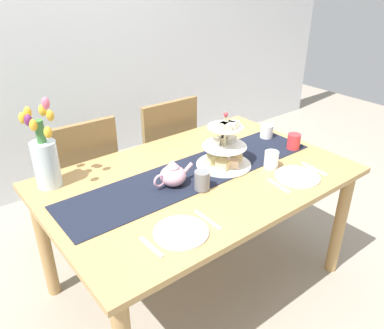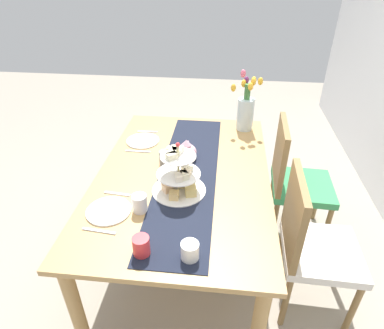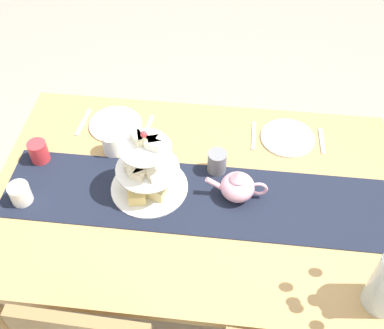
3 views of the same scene
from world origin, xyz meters
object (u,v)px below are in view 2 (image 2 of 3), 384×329
(fork_left, at_px, (147,132))
(mug_grey, at_px, (165,158))
(dining_table, at_px, (183,186))
(mug_white_text, at_px, (140,203))
(fork_right, at_px, (117,194))
(knife_left, at_px, (138,151))
(chair_left, at_px, (293,178))
(chair_right, at_px, (310,242))
(dinner_plate_right, at_px, (109,211))
(cream_jug, at_px, (190,251))
(tiered_cake_stand, at_px, (179,177))
(tulip_vase, at_px, (246,109))
(knife_right, at_px, (99,231))
(mug_orange, at_px, (141,246))
(teapot, at_px, (186,151))
(dinner_plate_left, at_px, (143,141))

(fork_left, height_order, mug_grey, mug_grey)
(dining_table, relative_size, mug_white_text, 16.62)
(dining_table, bearing_deg, fork_left, -146.61)
(fork_right, bearing_deg, knife_left, 180.00)
(knife_left, xyz_separation_m, mug_white_text, (0.58, 0.16, 0.04))
(chair_left, bearing_deg, fork_right, -60.97)
(chair_right, height_order, mug_grey, chair_right)
(chair_left, bearing_deg, dinner_plate_right, -55.41)
(cream_jug, bearing_deg, chair_left, 147.94)
(dining_table, bearing_deg, tiered_cake_stand, 0.83)
(mug_white_text, bearing_deg, fork_left, -169.60)
(dining_table, bearing_deg, cream_jug, 10.05)
(tiered_cake_stand, bearing_deg, fork_right, -79.23)
(fork_left, distance_m, dinner_plate_right, 0.90)
(chair_left, distance_m, mug_white_text, 1.19)
(chair_right, height_order, knife_left, chair_right)
(tiered_cake_stand, bearing_deg, tulip_vase, 155.42)
(knife_right, distance_m, mug_orange, 0.27)
(tiered_cake_stand, relative_size, tulip_vase, 0.66)
(chair_right, height_order, fork_right, chair_right)
(fork_right, height_order, mug_orange, mug_orange)
(tulip_vase, bearing_deg, mug_orange, -20.30)
(chair_right, distance_m, tiered_cake_stand, 0.81)
(knife_left, height_order, knife_right, same)
(dining_table, bearing_deg, chair_left, 115.41)
(chair_right, bearing_deg, mug_white_text, -84.11)
(knife_right, height_order, mug_white_text, mug_white_text)
(knife_left, bearing_deg, fork_left, 180.00)
(dining_table, xyz_separation_m, mug_white_text, (0.36, -0.17, 0.14))
(chair_left, distance_m, mug_orange, 1.33)
(tulip_vase, bearing_deg, knife_left, -59.19)
(cream_jug, distance_m, mug_grey, 0.76)
(teapot, xyz_separation_m, dinner_plate_right, (0.55, -0.33, -0.05))
(dining_table, bearing_deg, teapot, 180.00)
(chair_left, xyz_separation_m, dinner_plate_right, (0.74, -1.08, 0.23))
(teapot, height_order, knife_right, teapot)
(tulip_vase, bearing_deg, mug_white_text, -28.83)
(chair_left, distance_m, fork_right, 1.25)
(dinner_plate_left, height_order, mug_orange, mug_orange)
(tiered_cake_stand, relative_size, dinner_plate_right, 1.32)
(chair_right, xyz_separation_m, knife_left, (-0.49, -1.08, 0.23))
(tulip_vase, relative_size, dinner_plate_right, 1.99)
(knife_right, bearing_deg, chair_right, 103.87)
(teapot, height_order, dinner_plate_left, teapot)
(fork_right, relative_size, mug_orange, 1.58)
(mug_grey, distance_m, mug_white_text, 0.44)
(dining_table, xyz_separation_m, cream_jug, (0.65, 0.11, 0.14))
(mug_grey, bearing_deg, dinner_plate_right, -24.77)
(knife_right, bearing_deg, mug_orange, 64.53)
(mug_grey, xyz_separation_m, mug_orange, (0.72, 0.02, -0.00))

